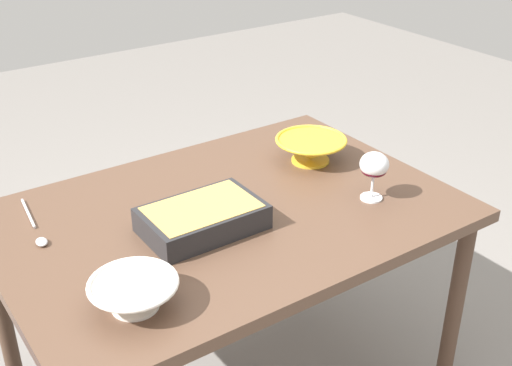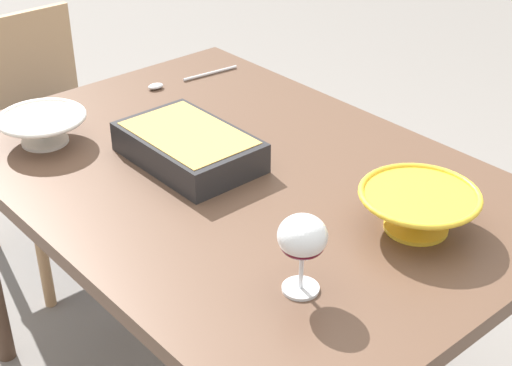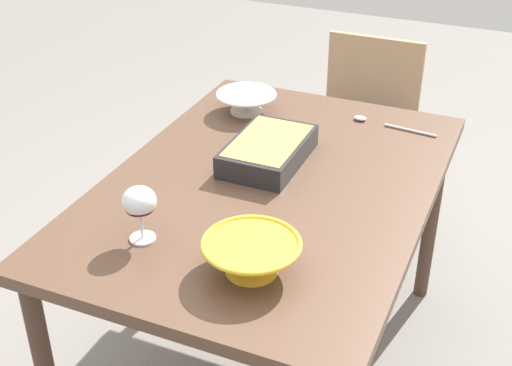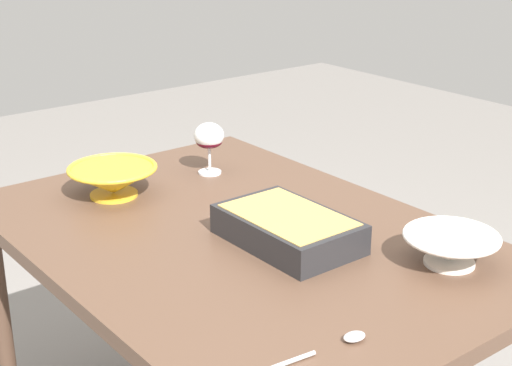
# 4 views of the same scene
# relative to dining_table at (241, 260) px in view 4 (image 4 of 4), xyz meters

# --- Properties ---
(dining_table) EXTENTS (1.30, 0.90, 0.73)m
(dining_table) POSITION_rel_dining_table_xyz_m (0.00, 0.00, 0.00)
(dining_table) COLOR brown
(dining_table) RESTS_ON ground_plane
(wine_glass) EXTENTS (0.09, 0.09, 0.15)m
(wine_glass) POSITION_rel_dining_table_xyz_m (0.39, -0.19, 0.18)
(wine_glass) COLOR white
(wine_glass) RESTS_ON dining_table
(casserole_dish) EXTENTS (0.32, 0.21, 0.07)m
(casserole_dish) POSITION_rel_dining_table_xyz_m (-0.11, -0.05, 0.11)
(casserole_dish) COLOR #262628
(casserole_dish) RESTS_ON dining_table
(mixing_bowl) EXTENTS (0.21, 0.21, 0.07)m
(mixing_bowl) POSITION_rel_dining_table_xyz_m (-0.41, -0.26, 0.11)
(mixing_bowl) COLOR white
(mixing_bowl) RESTS_ON dining_table
(small_bowl) EXTENTS (0.24, 0.24, 0.08)m
(small_bowl) POSITION_rel_dining_table_xyz_m (0.40, 0.12, 0.12)
(small_bowl) COLOR yellow
(small_bowl) RESTS_ON dining_table
(serving_spoon) EXTENTS (0.05, 0.29, 0.01)m
(serving_spoon) POSITION_rel_dining_table_xyz_m (-0.49, 0.19, 0.08)
(serving_spoon) COLOR silver
(serving_spoon) RESTS_ON dining_table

